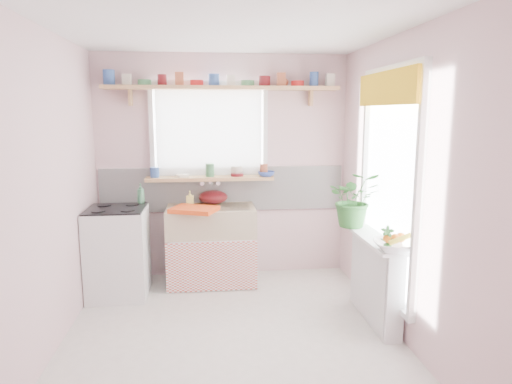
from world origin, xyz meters
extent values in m
plane|color=silver|center=(0.00, 0.00, 0.00)|extent=(3.20, 3.20, 0.00)
plane|color=white|center=(0.00, 0.00, 2.50)|extent=(3.20, 3.20, 0.00)
plane|color=beige|center=(0.00, 1.60, 1.25)|extent=(2.80, 0.00, 2.80)
plane|color=beige|center=(0.00, -1.60, 1.25)|extent=(2.80, 0.00, 2.80)
plane|color=beige|center=(-1.40, 0.00, 1.25)|extent=(0.00, 3.20, 3.20)
plane|color=beige|center=(1.40, 0.00, 1.25)|extent=(0.00, 3.20, 3.20)
cube|color=white|center=(0.00, 1.59, 1.00)|extent=(2.74, 0.03, 0.50)
cube|color=pink|center=(0.00, 1.58, 0.80)|extent=(2.74, 0.02, 0.12)
cube|color=white|center=(-0.15, 1.60, 1.65)|extent=(1.20, 0.01, 1.00)
cube|color=white|center=(-0.15, 1.53, 1.65)|extent=(1.15, 0.02, 0.95)
cube|color=white|center=(1.40, 0.20, 1.25)|extent=(0.01, 1.10, 1.90)
cube|color=gold|center=(1.31, 0.20, 2.06)|extent=(0.03, 1.20, 0.28)
cube|color=white|center=(-0.15, 1.30, 0.28)|extent=(0.85, 0.55, 0.55)
cube|color=#C7483A|center=(-0.15, 1.02, 0.28)|extent=(0.95, 0.02, 0.53)
cube|color=#C3AE8F|center=(-0.15, 1.30, 0.70)|extent=(0.95, 0.55, 0.30)
cylinder|color=silver|center=(-0.15, 1.55, 1.10)|extent=(0.03, 0.22, 0.03)
cube|color=white|center=(-1.10, 1.05, 0.45)|extent=(0.58, 0.58, 0.90)
cube|color=black|center=(-1.10, 1.05, 0.91)|extent=(0.56, 0.56, 0.02)
cylinder|color=black|center=(-1.24, 0.91, 0.92)|extent=(0.14, 0.14, 0.01)
cylinder|color=black|center=(-0.96, 0.91, 0.92)|extent=(0.14, 0.14, 0.01)
cylinder|color=black|center=(-1.24, 1.19, 0.92)|extent=(0.14, 0.14, 0.01)
cylinder|color=black|center=(-0.96, 1.19, 0.92)|extent=(0.14, 0.14, 0.01)
cube|color=white|center=(1.30, 0.20, 0.38)|extent=(0.15, 0.90, 0.75)
cube|color=white|center=(1.27, 0.20, 0.76)|extent=(0.22, 0.95, 0.03)
cube|color=tan|center=(-0.15, 1.48, 1.14)|extent=(1.40, 0.22, 0.04)
cube|color=tan|center=(0.00, 1.47, 2.12)|extent=(2.52, 0.24, 0.04)
cylinder|color=#3359A5|center=(-1.18, 1.47, 2.20)|extent=(0.11, 0.11, 0.12)
cylinder|color=silver|center=(-1.00, 1.47, 2.20)|extent=(0.11, 0.11, 0.12)
cylinder|color=#3F7F4C|center=(-0.82, 1.47, 2.17)|extent=(0.11, 0.11, 0.06)
cylinder|color=#590F14|center=(-0.64, 1.47, 2.20)|extent=(0.11, 0.11, 0.12)
cylinder|color=#A55133|center=(-0.45, 1.47, 2.20)|extent=(0.11, 0.11, 0.12)
cylinder|color=red|center=(-0.27, 1.47, 2.17)|extent=(0.11, 0.11, 0.06)
cylinder|color=#3359A5|center=(-0.09, 1.47, 2.20)|extent=(0.11, 0.11, 0.12)
cylinder|color=silver|center=(0.09, 1.47, 2.20)|extent=(0.11, 0.11, 0.12)
cylinder|color=#3F7F4C|center=(0.27, 1.47, 2.17)|extent=(0.11, 0.11, 0.06)
cylinder|color=#590F14|center=(0.45, 1.47, 2.20)|extent=(0.11, 0.11, 0.12)
cylinder|color=#A55133|center=(0.64, 1.47, 2.20)|extent=(0.11, 0.11, 0.12)
cylinder|color=red|center=(0.82, 1.47, 2.17)|extent=(0.11, 0.11, 0.06)
cylinder|color=#3359A5|center=(1.00, 1.47, 2.20)|extent=(0.11, 0.11, 0.12)
cylinder|color=silver|center=(1.18, 1.47, 2.20)|extent=(0.11, 0.11, 0.12)
cylinder|color=#3359A5|center=(-0.77, 1.48, 1.22)|extent=(0.11, 0.11, 0.12)
cylinder|color=silver|center=(-0.46, 1.48, 1.22)|extent=(0.11, 0.11, 0.12)
cylinder|color=#3F7F4C|center=(-0.15, 1.48, 1.19)|extent=(0.11, 0.11, 0.06)
cylinder|color=#590F14|center=(0.16, 1.48, 1.22)|extent=(0.11, 0.11, 0.12)
cylinder|color=#A55133|center=(0.47, 1.48, 1.22)|extent=(0.11, 0.11, 0.12)
cube|color=#F44B15|center=(-0.32, 1.10, 0.87)|extent=(0.54, 0.48, 0.04)
ellipsoid|color=#540E13|center=(-0.12, 1.50, 0.92)|extent=(0.35, 0.35, 0.15)
imported|color=#2C6B2B|center=(1.21, 0.60, 1.04)|extent=(0.56, 0.51, 0.54)
imported|color=silver|center=(1.28, -0.20, 0.82)|extent=(0.38, 0.38, 0.08)
imported|color=#2F712D|center=(1.22, -0.20, 0.88)|extent=(0.12, 0.10, 0.21)
imported|color=#FCEF70|center=(-0.37, 1.38, 0.93)|extent=(0.08, 0.08, 0.17)
imported|color=beige|center=(0.15, 1.54, 1.21)|extent=(0.17, 0.17, 0.11)
imported|color=#324DA3|center=(0.47, 1.42, 1.19)|extent=(0.24, 0.24, 0.06)
imported|color=#AF5335|center=(0.66, 1.53, 2.21)|extent=(0.15, 0.15, 0.13)
imported|color=#41835A|center=(-0.88, 1.27, 1.02)|extent=(0.10, 0.10, 0.21)
sphere|color=orange|center=(1.28, -0.20, 0.88)|extent=(0.08, 0.08, 0.08)
sphere|color=orange|center=(1.34, -0.17, 0.88)|extent=(0.08, 0.08, 0.08)
sphere|color=orange|center=(1.23, -0.18, 0.88)|extent=(0.08, 0.08, 0.08)
cylinder|color=gold|center=(1.30, -0.25, 0.89)|extent=(0.18, 0.04, 0.10)
camera|label=1|loc=(-0.19, -3.54, 1.86)|focal=32.00mm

